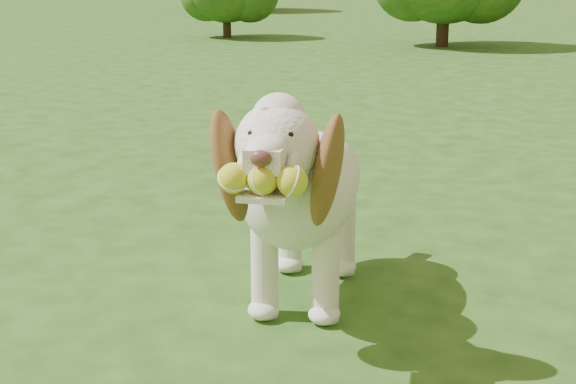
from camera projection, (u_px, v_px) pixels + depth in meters
The scene contains 2 objects.
ground at pixel (211, 300), 3.24m from camera, with size 80.00×80.00×0.00m, color #1E4112.
dog at pixel (302, 185), 3.10m from camera, with size 0.69×1.27×0.84m.
Camera 1 is at (1.70, -2.51, 1.25)m, focal length 55.00 mm.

